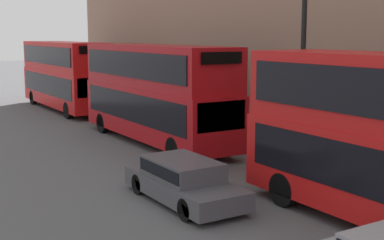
{
  "coord_description": "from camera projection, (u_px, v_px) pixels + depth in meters",
  "views": [
    {
      "loc": [
        -9.66,
        -2.87,
        4.98
      ],
      "look_at": [
        0.48,
        13.64,
        1.85
      ],
      "focal_mm": 50.0,
      "sensor_mm": 36.0,
      "label": 1
    }
  ],
  "objects": [
    {
      "name": "bus_second_in_queue",
      "position": [
        156.0,
        90.0,
        24.3
      ],
      "size": [
        2.59,
        10.58,
        4.48
      ],
      "color": "#A80F14",
      "rests_on": "ground"
    },
    {
      "name": "bus_third_in_queue",
      "position": [
        65.0,
        73.0,
        35.09
      ],
      "size": [
        2.59,
        10.79,
        4.46
      ],
      "color": "red",
      "rests_on": "ground"
    },
    {
      "name": "car_hatchback",
      "position": [
        183.0,
        179.0,
        15.93
      ],
      "size": [
        1.81,
        4.53,
        1.29
      ],
      "color": "#47474C",
      "rests_on": "ground"
    },
    {
      "name": "street_lamp",
      "position": [
        303.0,
        60.0,
        18.7
      ],
      "size": [
        0.44,
        0.44,
        6.61
      ],
      "color": "black",
      "rests_on": "ground"
    }
  ]
}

